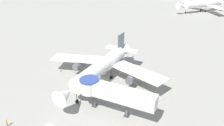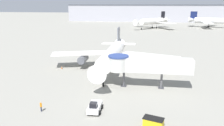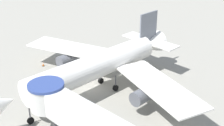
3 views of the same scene
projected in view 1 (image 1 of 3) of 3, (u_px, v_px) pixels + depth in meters
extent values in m
plane|color=gray|center=(100.00, 80.00, 57.84)|extent=(800.00, 800.00, 0.00)
cylinder|color=white|center=(101.00, 67.00, 54.99)|extent=(3.59, 21.60, 3.54)
cone|color=white|center=(65.00, 95.00, 43.60)|extent=(3.55, 3.90, 3.54)
cone|color=white|center=(121.00, 51.00, 64.68)|extent=(3.55, 5.32, 3.54)
cube|color=white|center=(78.00, 59.00, 61.42)|extent=(15.48, 9.25, 0.22)
cube|color=white|center=(139.00, 72.00, 53.79)|extent=(15.48, 9.19, 0.22)
cube|color=slate|center=(121.00, 41.00, 63.12)|extent=(0.25, 4.00, 4.60)
cube|color=white|center=(122.00, 49.00, 64.63)|extent=(9.98, 2.83, 0.18)
cylinder|color=#565960|center=(79.00, 65.00, 60.41)|extent=(1.96, 4.01, 1.95)
cylinder|color=#565960|center=(132.00, 78.00, 53.77)|extent=(1.96, 4.01, 1.95)
cylinder|color=#4C4C51|center=(77.00, 97.00, 47.64)|extent=(0.18, 0.18, 2.04)
cylinder|color=black|center=(77.00, 101.00, 48.07)|extent=(0.26, 0.90, 0.90)
cylinder|color=#4C4C51|center=(101.00, 71.00, 59.01)|extent=(0.22, 0.22, 2.04)
cylinder|color=black|center=(101.00, 75.00, 59.44)|extent=(0.40, 0.90, 0.90)
cylinder|color=#4C4C51|center=(111.00, 74.00, 57.67)|extent=(0.22, 0.22, 2.04)
cylinder|color=black|center=(111.00, 77.00, 58.10)|extent=(0.40, 0.90, 0.90)
cube|color=silver|center=(121.00, 94.00, 42.83)|extent=(14.44, 2.91, 2.80)
cylinder|color=silver|center=(89.00, 86.00, 45.73)|extent=(3.90, 3.90, 2.80)
cylinder|color=navy|center=(89.00, 80.00, 45.08)|extent=(4.10, 4.10, 0.30)
cylinder|color=#56565B|center=(95.00, 100.00, 46.55)|extent=(0.44, 0.44, 3.31)
cube|color=#333338|center=(95.00, 106.00, 47.22)|extent=(1.10, 1.10, 0.12)
cylinder|color=#56565B|center=(127.00, 109.00, 43.53)|extent=(0.44, 0.44, 3.31)
cube|color=#333338|center=(127.00, 116.00, 44.21)|extent=(1.10, 1.10, 0.12)
cone|color=orange|center=(56.00, 126.00, 40.86)|extent=(0.35, 0.35, 0.79)
cylinder|color=white|center=(56.00, 126.00, 40.82)|extent=(0.19, 0.19, 0.09)
cube|color=black|center=(61.00, 71.00, 62.26)|extent=(0.41, 0.41, 0.04)
cone|color=orange|center=(61.00, 70.00, 62.12)|extent=(0.28, 0.28, 0.64)
cylinder|color=white|center=(61.00, 70.00, 62.08)|extent=(0.16, 0.16, 0.08)
cylinder|color=#1E2338|center=(7.00, 124.00, 41.41)|extent=(0.12, 0.12, 0.79)
cylinder|color=#1E2338|center=(7.00, 125.00, 41.27)|extent=(0.12, 0.12, 0.79)
cube|color=orange|center=(6.00, 121.00, 41.04)|extent=(0.36, 0.33, 0.63)
sphere|color=tan|center=(6.00, 120.00, 40.86)|extent=(0.21, 0.21, 0.21)
cylinder|color=white|center=(201.00, 4.00, 133.48)|extent=(17.12, 20.17, 4.17)
cone|color=white|center=(181.00, 6.00, 127.85)|extent=(6.12, 6.19, 4.17)
cone|color=white|center=(216.00, 2.00, 138.18)|extent=(7.15, 7.50, 4.17)
cube|color=white|center=(193.00, 2.00, 142.67)|extent=(15.59, 10.05, 0.22)
cube|color=white|center=(216.00, 7.00, 127.08)|extent=(12.58, 15.14, 0.22)
cube|color=white|center=(217.00, 1.00, 137.98)|extent=(9.70, 8.54, 0.18)
cylinder|color=#4C4C51|center=(186.00, 11.00, 130.71)|extent=(0.18, 0.18, 2.40)
cylinder|color=black|center=(185.00, 13.00, 131.21)|extent=(0.88, 1.03, 1.10)
cylinder|color=#4C4C51|center=(201.00, 8.00, 137.45)|extent=(0.22, 0.22, 2.40)
cylinder|color=black|center=(201.00, 10.00, 137.96)|extent=(0.99, 1.11, 1.10)
cylinder|color=#4C4C51|center=(206.00, 9.00, 134.35)|extent=(0.22, 0.22, 2.40)
cylinder|color=black|center=(205.00, 11.00, 134.85)|extent=(0.99, 1.11, 1.10)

